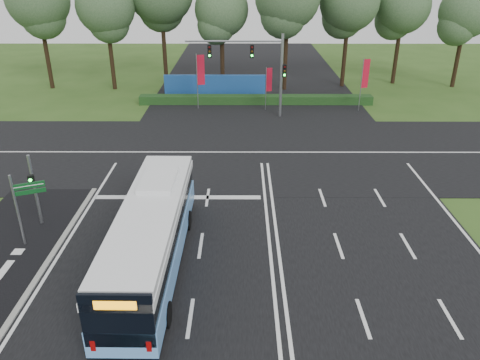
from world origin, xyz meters
name	(u,v)px	position (x,y,z in m)	size (l,w,h in m)	color
ground	(270,246)	(0.00, 0.00, 0.00)	(120.00, 120.00, 0.00)	#31521B
road_main	(270,246)	(0.00, 0.00, 0.02)	(20.00, 120.00, 0.04)	black
road_cross	(260,152)	(0.00, 12.00, 0.03)	(120.00, 14.00, 0.05)	black
kerb_strip	(34,284)	(-10.10, -3.00, 0.06)	(0.25, 18.00, 0.12)	gray
city_bus	(152,235)	(-5.22, -1.69, 1.67)	(2.59, 11.59, 3.32)	#6BACF9
pedestrian_signal	(34,188)	(-11.71, 2.03, 2.10)	(0.36, 0.43, 3.84)	gray
street_sign	(23,200)	(-11.45, 0.22, 2.35)	(1.34, 0.62, 3.69)	gray
banner_flag_left	(200,74)	(-5.09, 22.93, 3.22)	(0.72, 0.23, 4.97)	gray
banner_flag_mid	(268,82)	(1.04, 22.52, 2.56)	(0.56, 0.19, 3.89)	gray
banner_flag_right	(364,77)	(9.49, 22.32, 3.07)	(0.67, 0.26, 4.72)	gray
traffic_light_gantry	(260,63)	(0.21, 20.50, 4.66)	(8.41, 0.28, 7.00)	gray
hedge	(256,100)	(0.00, 24.50, 0.40)	(22.00, 1.20, 0.80)	#133413
blue_hoarding	(215,86)	(-4.00, 27.00, 1.10)	(10.00, 0.30, 2.20)	#1A488F
eucalyptus_row	(240,1)	(-1.48, 31.20, 8.65)	(48.86, 8.93, 12.95)	black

